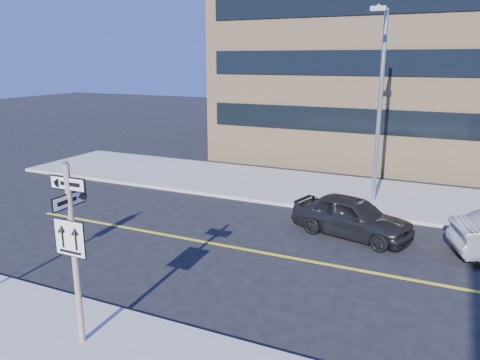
% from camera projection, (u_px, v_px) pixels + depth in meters
% --- Properties ---
extents(ground, '(120.00, 120.00, 0.00)m').
position_uv_depth(ground, '(150.00, 296.00, 12.56)').
color(ground, black).
rests_on(ground, ground).
extents(sign_pole, '(0.92, 0.92, 4.06)m').
position_uv_depth(sign_pole, '(73.00, 245.00, 9.75)').
color(sign_pole, silver).
rests_on(sign_pole, near_sidewalk).
extents(parked_car_a, '(2.79, 4.62, 1.47)m').
position_uv_depth(parked_car_a, '(352.00, 216.00, 16.70)').
color(parked_car_a, black).
rests_on(parked_car_a, ground).
extents(streetlight_a, '(0.55, 2.25, 8.00)m').
position_uv_depth(streetlight_a, '(380.00, 95.00, 19.18)').
color(streetlight_a, gray).
rests_on(streetlight_a, far_sidewalk).
extents(building_brick, '(18.00, 18.00, 18.00)m').
position_uv_depth(building_brick, '(388.00, 16.00, 31.43)').
color(building_brick, tan).
rests_on(building_brick, ground).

